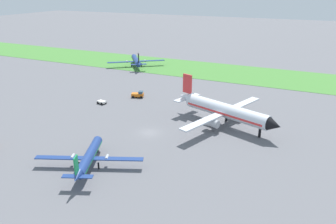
% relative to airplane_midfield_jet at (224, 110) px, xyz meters
% --- Properties ---
extents(ground_plane, '(600.00, 600.00, 0.00)m').
position_rel_airplane_midfield_jet_xyz_m(ground_plane, '(-14.30, -11.64, -3.79)').
color(ground_plane, slate).
extents(grass_taxiway_strip, '(360.00, 28.00, 0.08)m').
position_rel_airplane_midfield_jet_xyz_m(grass_taxiway_strip, '(-14.30, 50.99, -3.75)').
color(grass_taxiway_strip, '#478438').
rests_on(grass_taxiway_strip, ground_plane).
extents(airplane_midfield_jet, '(28.51, 28.75, 10.53)m').
position_rel_airplane_midfield_jet_xyz_m(airplane_midfield_jet, '(0.00, 0.00, 0.00)').
color(airplane_midfield_jet, silver).
rests_on(airplane_midfield_jet, ground_plane).
extents(airplane_taxiing_turboprop, '(19.99, 17.73, 7.16)m').
position_rel_airplane_midfield_jet_xyz_m(airplane_taxiing_turboprop, '(-50.18, 44.71, -1.17)').
color(airplane_taxiing_turboprop, navy).
rests_on(airplane_taxiing_turboprop, ground_plane).
extents(airplane_foreground_turboprop, '(19.18, 16.63, 6.07)m').
position_rel_airplane_midfield_jet_xyz_m(airplane_foreground_turboprop, '(-17.15, -29.92, -1.57)').
color(airplane_foreground_turboprop, navy).
rests_on(airplane_foreground_turboprop, ground_plane).
extents(baggage_cart_near_gate, '(2.68, 2.18, 0.90)m').
position_rel_airplane_midfield_jet_xyz_m(baggage_cart_near_gate, '(-35.96, 0.21, -3.22)').
color(baggage_cart_near_gate, white).
rests_on(baggage_cart_near_gate, ground_plane).
extents(pushback_tug_midfield, '(3.99, 3.00, 1.95)m').
position_rel_airplane_midfield_jet_xyz_m(pushback_tug_midfield, '(-29.38, 9.78, -2.88)').
color(pushback_tug_midfield, orange).
rests_on(pushback_tug_midfield, ground_plane).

